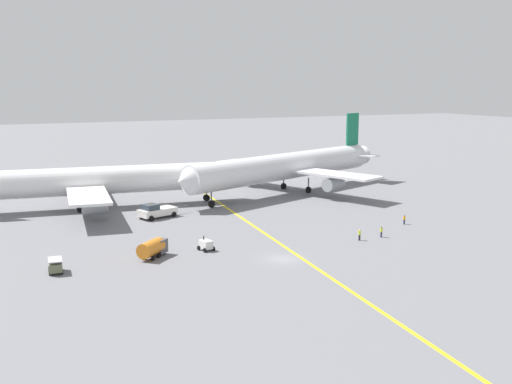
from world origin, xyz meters
The scene contains 11 objects.
ground_plane centered at (0.00, 0.00, 0.00)m, with size 600.00×600.00×0.00m, color slate.
taxiway_stripe centered at (3.68, 10.00, 0.00)m, with size 0.50×120.00×0.01m, color yellow.
airliner_at_gate_left centered at (-15.08, 43.75, 4.93)m, with size 55.55×39.58×16.07m.
airliner_being_pushed centered at (23.45, 42.57, 5.49)m, with size 54.35×39.68×15.65m.
pushback_tug centered at (-7.62, 30.89, 1.18)m, with size 9.60×4.85×2.79m.
gse_baggage_cart_near_cluster centered at (-27.17, 6.44, 0.86)m, with size 1.81×2.86×1.71m.
gse_gpu_cart_small centered at (-7.38, 8.07, 0.79)m, with size 2.02×2.40×1.90m.
gse_fuel_bowser_stubby centered at (-14.80, 7.80, 1.33)m, with size 4.86×4.73×2.40m.
ground_crew_wing_walker_right centered at (14.53, 3.62, 0.87)m, with size 0.36×0.50×1.67m.
ground_crew_marshaller_foreground centered at (18.52, 3.80, 0.82)m, with size 0.36×0.36×1.59m.
ground_crew_ramp_agent_by_cones centered at (26.99, 9.07, 0.79)m, with size 0.36×0.36×1.54m.
Camera 1 is at (-35.63, -67.13, 22.23)m, focal length 42.86 mm.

